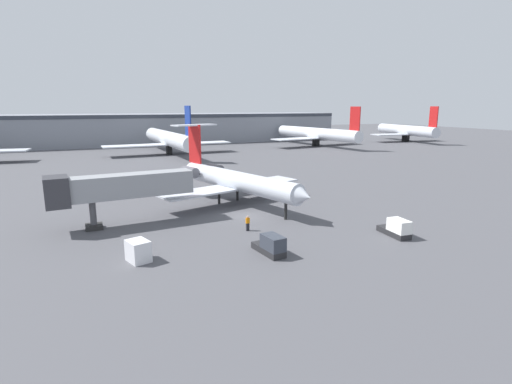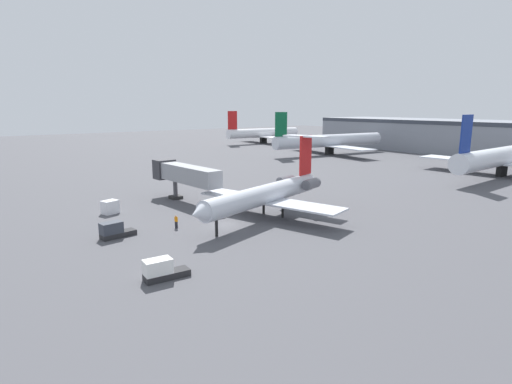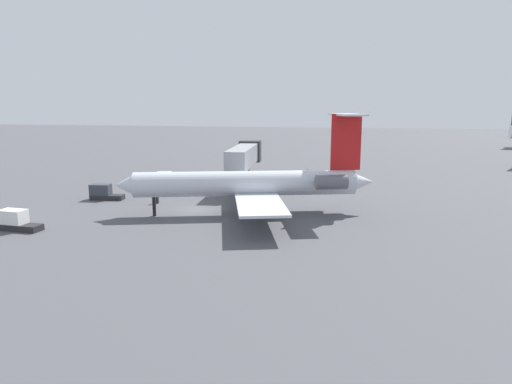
% 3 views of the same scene
% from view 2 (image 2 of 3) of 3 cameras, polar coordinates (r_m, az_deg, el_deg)
% --- Properties ---
extents(ground_plane, '(400.00, 400.00, 0.10)m').
position_cam_2_polar(ground_plane, '(53.27, -4.24, -4.59)').
color(ground_plane, '#4C4C51').
extents(regional_jet, '(21.74, 26.86, 10.56)m').
position_cam_2_polar(regional_jet, '(55.96, 1.77, -0.08)').
color(regional_jet, silver).
rests_on(regional_jet, ground_plane).
extents(jet_bridge, '(15.91, 4.23, 6.14)m').
position_cam_2_polar(jet_bridge, '(66.50, -10.10, 2.51)').
color(jet_bridge, gray).
rests_on(jet_bridge, ground_plane).
extents(ground_crew_marshaller, '(0.40, 0.26, 1.69)m').
position_cam_2_polar(ground_crew_marshaller, '(52.51, -10.91, -3.99)').
color(ground_crew_marshaller, black).
rests_on(ground_crew_marshaller, ground_plane).
extents(baggage_tug_lead, '(1.88, 4.14, 1.90)m').
position_cam_2_polar(baggage_tug_lead, '(50.59, -18.88, -5.05)').
color(baggage_tug_lead, '#262628').
rests_on(baggage_tug_lead, ground_plane).
extents(baggage_tug_trailing, '(1.65, 4.08, 1.90)m').
position_cam_2_polar(baggage_tug_trailing, '(37.73, -12.81, -10.44)').
color(baggage_tug_trailing, '#262628').
rests_on(baggage_tug_trailing, ground_plane).
extents(cargo_container_uld, '(2.16, 2.48, 1.89)m').
position_cam_2_polar(cargo_container_uld, '(61.95, -19.42, -1.97)').
color(cargo_container_uld, silver).
rests_on(cargo_container_uld, ground_plane).
extents(parked_airliner_west_end, '(28.00, 33.14, 13.06)m').
position_cam_2_polar(parked_airliner_west_end, '(170.47, 0.95, 8.10)').
color(parked_airliner_west_end, white).
rests_on(parked_airliner_west_end, ground_plane).
extents(parked_airliner_west_mid, '(34.65, 40.88, 13.24)m').
position_cam_2_polar(parked_airliner_west_mid, '(132.71, 10.02, 6.92)').
color(parked_airliner_west_mid, silver).
rests_on(parked_airliner_west_mid, ground_plane).
extents(parked_airliner_centre, '(35.50, 42.10, 13.38)m').
position_cam_2_polar(parked_airliner_centre, '(103.72, 30.82, 4.20)').
color(parked_airliner_centre, silver).
rests_on(parked_airliner_centre, ground_plane).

